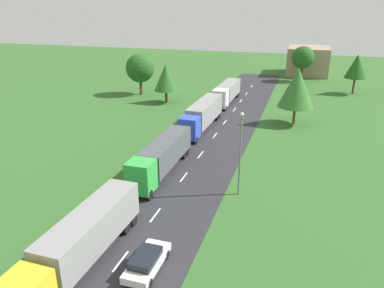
{
  "coord_description": "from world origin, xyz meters",
  "views": [
    {
      "loc": [
        11.47,
        -3.66,
        17.59
      ],
      "look_at": [
        -0.35,
        34.75,
        2.31
      ],
      "focal_mm": 34.91,
      "sensor_mm": 36.0,
      "label": 1
    }
  ],
  "objects_px": {
    "truck_lead": "(82,239)",
    "truck_fourth": "(227,92)",
    "tree_birch": "(140,68)",
    "tree_oak": "(357,66)",
    "distant_building": "(308,61)",
    "tree_ash": "(303,58)",
    "truck_third": "(202,114)",
    "lamppost_second": "(240,150)",
    "car_second": "(147,261)",
    "truck_second": "(162,156)",
    "tree_pine": "(166,78)",
    "tree_elm": "(297,88)"
  },
  "relations": [
    {
      "from": "truck_lead",
      "to": "truck_fourth",
      "type": "bearing_deg",
      "value": 89.98
    },
    {
      "from": "truck_fourth",
      "to": "tree_birch",
      "type": "distance_m",
      "value": 18.51
    },
    {
      "from": "tree_oak",
      "to": "distant_building",
      "type": "height_order",
      "value": "tree_oak"
    },
    {
      "from": "distant_building",
      "to": "tree_ash",
      "type": "bearing_deg",
      "value": -96.5
    },
    {
      "from": "truck_third",
      "to": "lamppost_second",
      "type": "distance_m",
      "value": 20.71
    },
    {
      "from": "tree_oak",
      "to": "car_second",
      "type": "bearing_deg",
      "value": -106.68
    },
    {
      "from": "truck_third",
      "to": "truck_second",
      "type": "bearing_deg",
      "value": -90.18
    },
    {
      "from": "distant_building",
      "to": "car_second",
      "type": "bearing_deg",
      "value": -96.33
    },
    {
      "from": "lamppost_second",
      "to": "tree_oak",
      "type": "height_order",
      "value": "lamppost_second"
    },
    {
      "from": "truck_lead",
      "to": "tree_oak",
      "type": "height_order",
      "value": "tree_oak"
    },
    {
      "from": "truck_fourth",
      "to": "tree_pine",
      "type": "bearing_deg",
      "value": -163.91
    },
    {
      "from": "tree_ash",
      "to": "distant_building",
      "type": "bearing_deg",
      "value": 83.5
    },
    {
      "from": "tree_ash",
      "to": "tree_pine",
      "type": "bearing_deg",
      "value": -129.58
    },
    {
      "from": "tree_elm",
      "to": "tree_ash",
      "type": "relative_size",
      "value": 1.06
    },
    {
      "from": "truck_fourth",
      "to": "truck_lead",
      "type": "bearing_deg",
      "value": -90.02
    },
    {
      "from": "tree_pine",
      "to": "truck_fourth",
      "type": "bearing_deg",
      "value": 16.09
    },
    {
      "from": "truck_lead",
      "to": "tree_oak",
      "type": "relative_size",
      "value": 1.65
    },
    {
      "from": "truck_third",
      "to": "distant_building",
      "type": "bearing_deg",
      "value": 74.83
    },
    {
      "from": "lamppost_second",
      "to": "tree_ash",
      "type": "bearing_deg",
      "value": 86.21
    },
    {
      "from": "tree_oak",
      "to": "tree_elm",
      "type": "bearing_deg",
      "value": -113.41
    },
    {
      "from": "truck_second",
      "to": "lamppost_second",
      "type": "height_order",
      "value": "lamppost_second"
    },
    {
      "from": "truck_lead",
      "to": "lamppost_second",
      "type": "xyz_separation_m",
      "value": [
        8.62,
        13.53,
        2.52
      ]
    },
    {
      "from": "tree_birch",
      "to": "truck_second",
      "type": "bearing_deg",
      "value": -62.22
    },
    {
      "from": "truck_third",
      "to": "car_second",
      "type": "height_order",
      "value": "truck_third"
    },
    {
      "from": "tree_birch",
      "to": "truck_fourth",
      "type": "bearing_deg",
      "value": -5.25
    },
    {
      "from": "tree_oak",
      "to": "tree_birch",
      "type": "height_order",
      "value": "tree_birch"
    },
    {
      "from": "tree_oak",
      "to": "tree_elm",
      "type": "xyz_separation_m",
      "value": [
        -10.59,
        -24.45,
        0.08
      ]
    },
    {
      "from": "truck_third",
      "to": "tree_birch",
      "type": "height_order",
      "value": "tree_birch"
    },
    {
      "from": "truck_third",
      "to": "truck_lead",
      "type": "bearing_deg",
      "value": -89.59
    },
    {
      "from": "tree_pine",
      "to": "tree_ash",
      "type": "xyz_separation_m",
      "value": [
        23.4,
        28.3,
        0.86
      ]
    },
    {
      "from": "car_second",
      "to": "tree_oak",
      "type": "xyz_separation_m",
      "value": [
        18.65,
        62.24,
        4.8
      ]
    },
    {
      "from": "truck_third",
      "to": "truck_fourth",
      "type": "height_order",
      "value": "truck_third"
    },
    {
      "from": "truck_lead",
      "to": "truck_fourth",
      "type": "distance_m",
      "value": 48.07
    },
    {
      "from": "truck_third",
      "to": "tree_pine",
      "type": "xyz_separation_m",
      "value": [
        -10.59,
        12.84,
        2.49
      ]
    },
    {
      "from": "lamppost_second",
      "to": "distant_building",
      "type": "bearing_deg",
      "value": 85.8
    },
    {
      "from": "truck_fourth",
      "to": "tree_ash",
      "type": "xyz_separation_m",
      "value": [
        12.56,
        25.18,
        3.47
      ]
    },
    {
      "from": "truck_third",
      "to": "tree_oak",
      "type": "height_order",
      "value": "tree_oak"
    },
    {
      "from": "tree_pine",
      "to": "car_second",
      "type": "bearing_deg",
      "value": -70.87
    },
    {
      "from": "truck_lead",
      "to": "tree_elm",
      "type": "distance_m",
      "value": 40.58
    },
    {
      "from": "car_second",
      "to": "tree_birch",
      "type": "bearing_deg",
      "value": 114.79
    },
    {
      "from": "lamppost_second",
      "to": "tree_oak",
      "type": "xyz_separation_m",
      "value": [
        14.59,
        49.33,
        0.97
      ]
    },
    {
      "from": "truck_lead",
      "to": "tree_elm",
      "type": "bearing_deg",
      "value": 71.81
    },
    {
      "from": "truck_third",
      "to": "distant_building",
      "type": "xyz_separation_m",
      "value": [
        14.01,
        51.68,
        1.23
      ]
    },
    {
      "from": "truck_third",
      "to": "distant_building",
      "type": "relative_size",
      "value": 1.15
    },
    {
      "from": "truck_fourth",
      "to": "tree_oak",
      "type": "relative_size",
      "value": 1.6
    },
    {
      "from": "truck_second",
      "to": "tree_ash",
      "type": "height_order",
      "value": "tree_ash"
    },
    {
      "from": "car_second",
      "to": "truck_fourth",
      "type": "bearing_deg",
      "value": 95.46
    },
    {
      "from": "tree_oak",
      "to": "tree_pine",
      "type": "height_order",
      "value": "tree_oak"
    },
    {
      "from": "truck_second",
      "to": "distant_building",
      "type": "relative_size",
      "value": 1.08
    },
    {
      "from": "car_second",
      "to": "tree_ash",
      "type": "height_order",
      "value": "tree_ash"
    }
  ]
}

